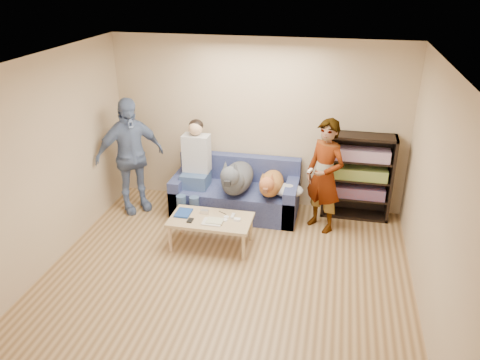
% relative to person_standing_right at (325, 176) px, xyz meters
% --- Properties ---
extents(ground, '(5.00, 5.00, 0.00)m').
position_rel_person_standing_right_xyz_m(ground, '(-1.08, -1.84, -0.82)').
color(ground, brown).
rests_on(ground, ground).
extents(ceiling, '(5.00, 5.00, 0.00)m').
position_rel_person_standing_right_xyz_m(ceiling, '(-1.08, -1.84, 1.78)').
color(ceiling, white).
rests_on(ceiling, ground).
extents(wall_back, '(4.50, 0.00, 4.50)m').
position_rel_person_standing_right_xyz_m(wall_back, '(-1.08, 0.66, 0.48)').
color(wall_back, tan).
rests_on(wall_back, ground).
extents(wall_left, '(0.00, 5.00, 5.00)m').
position_rel_person_standing_right_xyz_m(wall_left, '(-3.33, -1.84, 0.48)').
color(wall_left, tan).
rests_on(wall_left, ground).
extents(wall_right, '(0.00, 5.00, 5.00)m').
position_rel_person_standing_right_xyz_m(wall_right, '(1.17, -1.84, 0.48)').
color(wall_right, tan).
rests_on(wall_right, ground).
extents(blanket, '(0.45, 0.38, 0.16)m').
position_rel_person_standing_right_xyz_m(blanket, '(-0.51, 0.10, -0.32)').
color(blanket, '#A2A2A7').
rests_on(blanket, sofa).
extents(person_standing_right, '(0.72, 0.68, 1.65)m').
position_rel_person_standing_right_xyz_m(person_standing_right, '(0.00, 0.00, 0.00)').
color(person_standing_right, gray).
rests_on(person_standing_right, ground).
extents(person_standing_left, '(1.06, 1.04, 1.79)m').
position_rel_person_standing_right_xyz_m(person_standing_left, '(-2.90, -0.03, 0.07)').
color(person_standing_left, '#6A86A9').
rests_on(person_standing_left, ground).
extents(held_controller, '(0.07, 0.12, 0.03)m').
position_rel_person_standing_right_xyz_m(held_controller, '(-0.20, -0.20, 0.15)').
color(held_controller, white).
rests_on(held_controller, person_standing_right).
extents(notebook_blue, '(0.20, 0.26, 0.03)m').
position_rel_person_standing_right_xyz_m(notebook_blue, '(-1.84, -0.76, -0.39)').
color(notebook_blue, navy).
rests_on(notebook_blue, coffee_table).
extents(papers, '(0.26, 0.20, 0.02)m').
position_rel_person_standing_right_xyz_m(papers, '(-1.39, -0.91, -0.40)').
color(papers, beige).
rests_on(papers, coffee_table).
extents(magazine, '(0.22, 0.17, 0.01)m').
position_rel_person_standing_right_xyz_m(magazine, '(-1.36, -0.89, -0.38)').
color(magazine, beige).
rests_on(magazine, coffee_table).
extents(camera_silver, '(0.11, 0.06, 0.05)m').
position_rel_person_standing_right_xyz_m(camera_silver, '(-1.56, -0.69, -0.38)').
color(camera_silver, silver).
rests_on(camera_silver, coffee_table).
extents(controller_a, '(0.04, 0.13, 0.03)m').
position_rel_person_standing_right_xyz_m(controller_a, '(-1.16, -0.71, -0.39)').
color(controller_a, silver).
rests_on(controller_a, coffee_table).
extents(controller_b, '(0.09, 0.06, 0.03)m').
position_rel_person_standing_right_xyz_m(controller_b, '(-1.08, -0.79, -0.39)').
color(controller_b, white).
rests_on(controller_b, coffee_table).
extents(headphone_cup_a, '(0.07, 0.07, 0.02)m').
position_rel_person_standing_right_xyz_m(headphone_cup_a, '(-1.24, -0.83, -0.39)').
color(headphone_cup_a, white).
rests_on(headphone_cup_a, coffee_table).
extents(headphone_cup_b, '(0.07, 0.07, 0.02)m').
position_rel_person_standing_right_xyz_m(headphone_cup_b, '(-1.24, -0.75, -0.39)').
color(headphone_cup_b, white).
rests_on(headphone_cup_b, coffee_table).
extents(pen_orange, '(0.13, 0.06, 0.01)m').
position_rel_person_standing_right_xyz_m(pen_orange, '(-1.46, -0.97, -0.40)').
color(pen_orange, '#C3691B').
rests_on(pen_orange, coffee_table).
extents(pen_black, '(0.13, 0.08, 0.01)m').
position_rel_person_standing_right_xyz_m(pen_black, '(-1.32, -0.63, -0.40)').
color(pen_black, black).
rests_on(pen_black, coffee_table).
extents(wallet, '(0.07, 0.12, 0.02)m').
position_rel_person_standing_right_xyz_m(wallet, '(-1.69, -0.93, -0.40)').
color(wallet, black).
rests_on(wallet, coffee_table).
extents(sofa, '(1.90, 0.85, 0.82)m').
position_rel_person_standing_right_xyz_m(sofa, '(-1.33, 0.25, -0.54)').
color(sofa, '#515B93').
rests_on(sofa, ground).
extents(person_seated, '(0.40, 0.73, 1.47)m').
position_rel_person_standing_right_xyz_m(person_seated, '(-1.94, 0.13, -0.05)').
color(person_seated, '#435B94').
rests_on(person_seated, sofa).
extents(dog_gray, '(0.45, 1.27, 0.65)m').
position_rel_person_standing_right_xyz_m(dog_gray, '(-1.28, 0.04, -0.17)').
color(dog_gray, '#46494F').
rests_on(dog_gray, sofa).
extents(dog_tan, '(0.35, 1.14, 0.51)m').
position_rel_person_standing_right_xyz_m(dog_tan, '(-0.77, 0.05, -0.22)').
color(dog_tan, '#A66A32').
rests_on(dog_tan, sofa).
extents(coffee_table, '(1.10, 0.60, 0.42)m').
position_rel_person_standing_right_xyz_m(coffee_table, '(-1.44, -0.81, -0.45)').
color(coffee_table, tan).
rests_on(coffee_table, ground).
extents(bookshelf, '(1.00, 0.34, 1.30)m').
position_rel_person_standing_right_xyz_m(bookshelf, '(0.47, 0.49, -0.14)').
color(bookshelf, black).
rests_on(bookshelf, ground).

